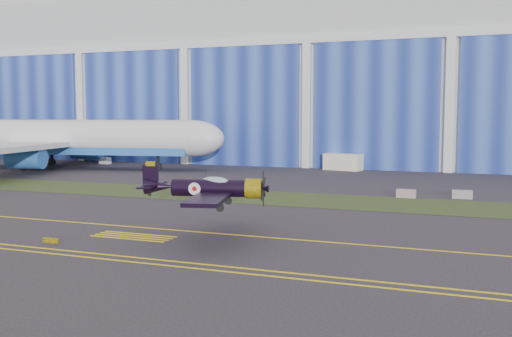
% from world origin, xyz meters
% --- Properties ---
extents(ground, '(260.00, 260.00, 0.00)m').
position_xyz_m(ground, '(0.00, 0.00, 0.00)').
color(ground, '#342E35').
rests_on(ground, ground).
extents(grass_median, '(260.00, 10.00, 0.02)m').
position_xyz_m(grass_median, '(0.00, 14.00, 0.02)').
color(grass_median, '#475128').
rests_on(grass_median, ground).
extents(hangar, '(220.00, 45.70, 30.00)m').
position_xyz_m(hangar, '(0.00, 71.79, 14.96)').
color(hangar, silver).
rests_on(hangar, ground).
extents(taxiway_centreline, '(200.00, 0.20, 0.02)m').
position_xyz_m(taxiway_centreline, '(0.00, -5.00, 0.01)').
color(taxiway_centreline, yellow).
rests_on(taxiway_centreline, ground).
extents(edge_line_near, '(80.00, 0.20, 0.02)m').
position_xyz_m(edge_line_near, '(0.00, -14.50, 0.01)').
color(edge_line_near, yellow).
rests_on(edge_line_near, ground).
extents(edge_line_far, '(80.00, 0.20, 0.02)m').
position_xyz_m(edge_line_far, '(0.00, -13.50, 0.01)').
color(edge_line_far, yellow).
rests_on(edge_line_far, ground).
extents(hold_short_ladder, '(6.00, 2.40, 0.02)m').
position_xyz_m(hold_short_ladder, '(-18.00, -8.10, 0.01)').
color(hold_short_ladder, yellow).
rests_on(hold_short_ladder, ground).
extents(guard_board_left, '(1.20, 0.15, 0.35)m').
position_xyz_m(guard_board_left, '(-22.00, -12.00, 0.17)').
color(guard_board_left, yellow).
rests_on(guard_board_left, ground).
extents(warbird, '(12.61, 14.13, 3.59)m').
position_xyz_m(warbird, '(-12.69, -6.60, 3.55)').
color(warbird, black).
rests_on(warbird, ground).
extents(jetliner, '(72.53, 64.83, 22.18)m').
position_xyz_m(jetliner, '(-59.81, 33.93, 11.09)').
color(jetliner, silver).
rests_on(jetliner, ground).
extents(shipping_container, '(6.28, 3.68, 2.55)m').
position_xyz_m(shipping_container, '(-15.52, 47.45, 1.28)').
color(shipping_container, '#EFEBCD').
rests_on(shipping_container, ground).
extents(cart, '(2.14, 1.57, 1.15)m').
position_xyz_m(cart, '(-57.27, 44.14, 0.58)').
color(cart, silver).
rests_on(cart, ground).
extents(barrier_a, '(2.00, 0.61, 0.90)m').
position_xyz_m(barrier_a, '(-2.36, 19.08, 0.45)').
color(barrier_a, gray).
rests_on(barrier_a, ground).
extents(barrier_b, '(2.06, 0.83, 0.90)m').
position_xyz_m(barrier_b, '(3.10, 20.51, 0.45)').
color(barrier_b, gray).
rests_on(barrier_b, ground).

